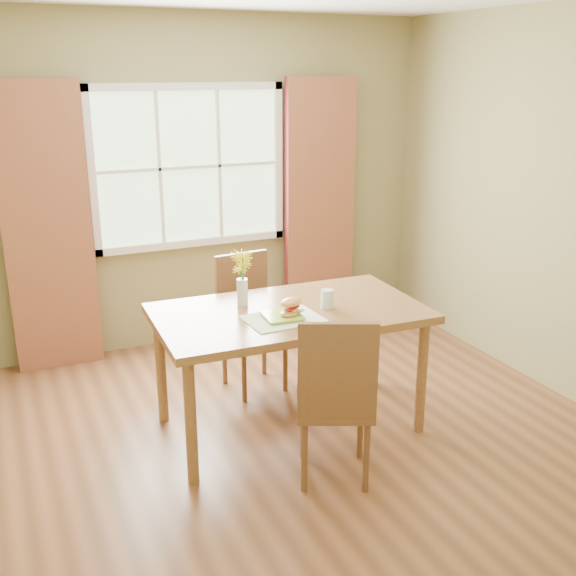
% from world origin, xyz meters
% --- Properties ---
extents(room, '(4.24, 3.84, 2.74)m').
position_xyz_m(room, '(0.00, 0.00, 1.35)').
color(room, brown).
rests_on(room, ground).
extents(window, '(1.62, 0.06, 1.32)m').
position_xyz_m(window, '(0.00, 1.87, 1.50)').
color(window, '#A8D09D').
rests_on(window, room).
extents(curtain_left, '(0.65, 0.08, 2.20)m').
position_xyz_m(curtain_left, '(-1.15, 1.78, 1.10)').
color(curtain_left, maroon).
rests_on(curtain_left, room).
extents(curtain_right, '(0.65, 0.08, 2.20)m').
position_xyz_m(curtain_right, '(1.15, 1.78, 1.10)').
color(curtain_right, maroon).
rests_on(curtain_right, room).
extents(dining_table, '(1.71, 1.00, 0.82)m').
position_xyz_m(dining_table, '(0.11, 0.15, 0.74)').
color(dining_table, olive).
rests_on(dining_table, room).
extents(chair_near, '(0.56, 0.56, 1.02)m').
position_xyz_m(chair_near, '(0.07, -0.55, 0.56)').
color(chair_near, brown).
rests_on(chair_near, room).
extents(chair_far, '(0.45, 0.45, 0.99)m').
position_xyz_m(chair_far, '(0.10, 0.85, 0.54)').
color(chair_far, brown).
rests_on(chair_far, room).
extents(placemat, '(0.47, 0.35, 0.01)m').
position_xyz_m(placemat, '(0.01, 0.00, 0.82)').
color(placemat, silver).
rests_on(placemat, dining_table).
extents(plate, '(0.24, 0.24, 0.01)m').
position_xyz_m(plate, '(0.01, 0.02, 0.83)').
color(plate, '#9DCE33').
rests_on(plate, placemat).
extents(croissant_sandwich, '(0.18, 0.15, 0.11)m').
position_xyz_m(croissant_sandwich, '(0.06, -0.00, 0.89)').
color(croissant_sandwich, '#EF9751').
rests_on(croissant_sandwich, plate).
extents(water_glass, '(0.08, 0.08, 0.12)m').
position_xyz_m(water_glass, '(0.34, 0.08, 0.88)').
color(water_glass, silver).
rests_on(water_glass, dining_table).
extents(flower_vase, '(0.15, 0.15, 0.36)m').
position_xyz_m(flower_vase, '(-0.13, 0.34, 1.05)').
color(flower_vase, silver).
rests_on(flower_vase, dining_table).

